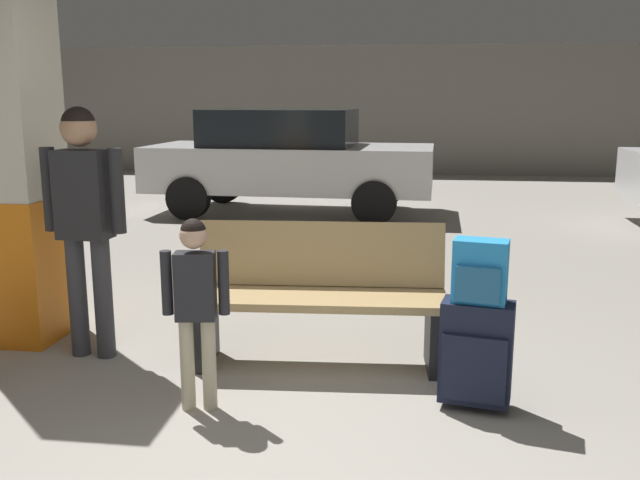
{
  "coord_description": "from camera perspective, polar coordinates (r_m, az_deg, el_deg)",
  "views": [
    {
      "loc": [
        0.64,
        -2.63,
        1.67
      ],
      "look_at": [
        0.13,
        1.3,
        0.85
      ],
      "focal_mm": 38.54,
      "sensor_mm": 36.0,
      "label": 1
    }
  ],
  "objects": [
    {
      "name": "bench",
      "position": [
        4.37,
        -0.06,
        -4.62
      ],
      "size": [
        1.63,
        0.62,
        0.89
      ],
      "color": "tan",
      "rests_on": "ground_plane"
    },
    {
      "name": "backpack_bright",
      "position": [
        3.72,
        13.15,
        -2.62
      ],
      "size": [
        0.31,
        0.24,
        0.34
      ],
      "color": "#268CD8",
      "rests_on": "suitcase"
    },
    {
      "name": "garage_back_wall",
      "position": [
        15.5,
        5.16,
        10.68
      ],
      "size": [
        18.0,
        0.12,
        2.8
      ],
      "primitive_type": "cube",
      "color": "gray",
      "rests_on": "ground_plane"
    },
    {
      "name": "child",
      "position": [
        3.71,
        -10.3,
        -4.44
      ],
      "size": [
        0.36,
        0.2,
        1.06
      ],
      "color": "beige",
      "rests_on": "ground_plane"
    },
    {
      "name": "suitcase",
      "position": [
        3.86,
        12.84,
        -9.11
      ],
      "size": [
        0.41,
        0.29,
        0.6
      ],
      "color": "#191E33",
      "rests_on": "ground_plane"
    },
    {
      "name": "adult",
      "position": [
        4.6,
        -19.0,
        2.69
      ],
      "size": [
        0.55,
        0.22,
        1.62
      ],
      "color": "#38383D",
      "rests_on": "ground_plane"
    },
    {
      "name": "structural_pillar",
      "position": [
        5.13,
        -24.64,
        9.04
      ],
      "size": [
        0.57,
        0.57,
        3.07
      ],
      "color": "orange",
      "rests_on": "ground_plane"
    },
    {
      "name": "parked_car_far",
      "position": [
        10.12,
        -2.64,
        6.8
      ],
      "size": [
        4.16,
        1.92,
        1.51
      ],
      "color": "silver",
      "rests_on": "ground_plane"
    },
    {
      "name": "ground_plane",
      "position": [
        6.88,
        1.85,
        -2.78
      ],
      "size": [
        18.0,
        18.0,
        0.1
      ],
      "primitive_type": "cube",
      "color": "gray"
    }
  ]
}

